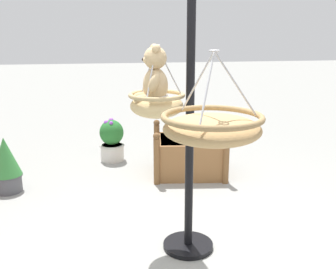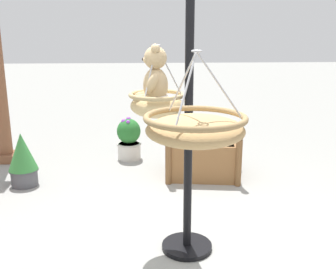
{
  "view_description": "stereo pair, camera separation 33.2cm",
  "coord_description": "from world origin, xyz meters",
  "px_view_note": "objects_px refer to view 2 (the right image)",
  "views": [
    {
      "loc": [
        -3.16,
        0.58,
        1.87
      ],
      "look_at": [
        0.01,
        0.06,
        1.01
      ],
      "focal_mm": 42.0,
      "sensor_mm": 36.0,
      "label": 1
    },
    {
      "loc": [
        -3.19,
        0.25,
        1.87
      ],
      "look_at": [
        0.01,
        0.06,
        1.01
      ],
      "focal_mm": 42.0,
      "sensor_mm": 36.0,
      "label": 2
    }
  ],
  "objects_px": {
    "hanging_basket_with_teddy": "(157,104)",
    "teddy_bear": "(154,78)",
    "wooden_planter_box": "(203,155)",
    "potted_plant_bushy_green": "(129,139)",
    "potted_plant_flowering_red": "(23,159)",
    "display_pole_central": "(188,175)",
    "hanging_basket_left_high": "(195,128)"
  },
  "relations": [
    {
      "from": "wooden_planter_box",
      "to": "potted_plant_bushy_green",
      "type": "relative_size",
      "value": 1.64
    },
    {
      "from": "teddy_bear",
      "to": "hanging_basket_left_high",
      "type": "height_order",
      "value": "hanging_basket_left_high"
    },
    {
      "from": "display_pole_central",
      "to": "teddy_bear",
      "type": "bearing_deg",
      "value": 61.23
    },
    {
      "from": "teddy_bear",
      "to": "hanging_basket_left_high",
      "type": "distance_m",
      "value": 1.05
    },
    {
      "from": "hanging_basket_with_teddy",
      "to": "wooden_planter_box",
      "type": "xyz_separation_m",
      "value": [
        1.67,
        -0.65,
        -1.01
      ]
    },
    {
      "from": "potted_plant_bushy_green",
      "to": "display_pole_central",
      "type": "bearing_deg",
      "value": -166.79
    },
    {
      "from": "potted_plant_flowering_red",
      "to": "potted_plant_bushy_green",
      "type": "height_order",
      "value": "potted_plant_flowering_red"
    },
    {
      "from": "potted_plant_flowering_red",
      "to": "potted_plant_bushy_green",
      "type": "distance_m",
      "value": 1.59
    },
    {
      "from": "hanging_basket_with_teddy",
      "to": "teddy_bear",
      "type": "height_order",
      "value": "teddy_bear"
    },
    {
      "from": "potted_plant_flowering_red",
      "to": "teddy_bear",
      "type": "bearing_deg",
      "value": -131.93
    },
    {
      "from": "display_pole_central",
      "to": "wooden_planter_box",
      "type": "height_order",
      "value": "display_pole_central"
    },
    {
      "from": "potted_plant_flowering_red",
      "to": "potted_plant_bushy_green",
      "type": "relative_size",
      "value": 1.06
    },
    {
      "from": "hanging_basket_left_high",
      "to": "potted_plant_flowering_red",
      "type": "xyz_separation_m",
      "value": [
        2.43,
        1.79,
        -0.98
      ]
    },
    {
      "from": "hanging_basket_left_high",
      "to": "hanging_basket_with_teddy",
      "type": "bearing_deg",
      "value": 10.67
    },
    {
      "from": "display_pole_central",
      "to": "teddy_bear",
      "type": "relative_size",
      "value": 4.73
    },
    {
      "from": "display_pole_central",
      "to": "hanging_basket_left_high",
      "type": "bearing_deg",
      "value": 176.12
    },
    {
      "from": "display_pole_central",
      "to": "wooden_planter_box",
      "type": "relative_size",
      "value": 2.2
    },
    {
      "from": "hanging_basket_with_teddy",
      "to": "teddy_bear",
      "type": "bearing_deg",
      "value": 90.0
    },
    {
      "from": "display_pole_central",
      "to": "hanging_basket_with_teddy",
      "type": "height_order",
      "value": "display_pole_central"
    },
    {
      "from": "hanging_basket_left_high",
      "to": "potted_plant_flowering_red",
      "type": "height_order",
      "value": "hanging_basket_left_high"
    },
    {
      "from": "display_pole_central",
      "to": "potted_plant_bushy_green",
      "type": "relative_size",
      "value": 3.61
    },
    {
      "from": "hanging_basket_left_high",
      "to": "potted_plant_flowering_red",
      "type": "relative_size",
      "value": 0.91
    },
    {
      "from": "teddy_bear",
      "to": "wooden_planter_box",
      "type": "height_order",
      "value": "teddy_bear"
    },
    {
      "from": "hanging_basket_left_high",
      "to": "wooden_planter_box",
      "type": "xyz_separation_m",
      "value": [
        2.68,
        -0.46,
        -1.05
      ]
    },
    {
      "from": "teddy_bear",
      "to": "potted_plant_flowering_red",
      "type": "xyz_separation_m",
      "value": [
        1.42,
        1.58,
        -1.15
      ]
    },
    {
      "from": "teddy_bear",
      "to": "wooden_planter_box",
      "type": "relative_size",
      "value": 0.47
    },
    {
      "from": "teddy_bear",
      "to": "hanging_basket_left_high",
      "type": "xyz_separation_m",
      "value": [
        -1.02,
        -0.21,
        -0.17
      ]
    },
    {
      "from": "potted_plant_flowering_red",
      "to": "hanging_basket_left_high",
      "type": "bearing_deg",
      "value": -143.62
    },
    {
      "from": "teddy_bear",
      "to": "wooden_planter_box",
      "type": "distance_m",
      "value": 2.17
    },
    {
      "from": "wooden_planter_box",
      "to": "potted_plant_flowering_red",
      "type": "xyz_separation_m",
      "value": [
        -0.25,
        2.25,
        0.07
      ]
    },
    {
      "from": "potted_plant_bushy_green",
      "to": "teddy_bear",
      "type": "bearing_deg",
      "value": -172.3
    },
    {
      "from": "display_pole_central",
      "to": "potted_plant_flowering_red",
      "type": "relative_size",
      "value": 3.41
    }
  ]
}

